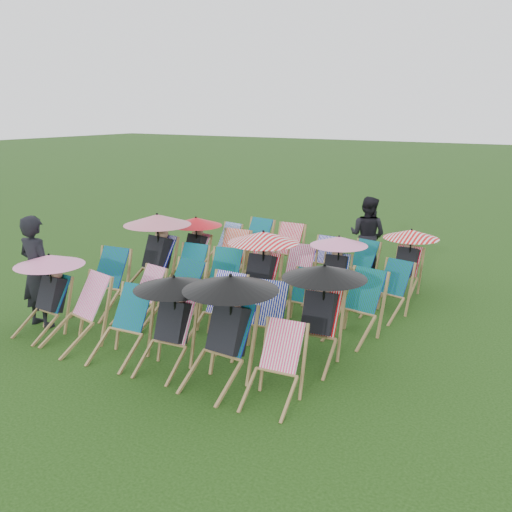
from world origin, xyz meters
The scene contains 33 objects.
ground centered at (0.00, 0.00, 0.00)m, with size 100.00×100.00×0.00m, color black.
deckchair_0 centered at (-1.94, -2.23, 0.63)m, with size 1.01×1.06×1.20m.
deckchair_1 centered at (-1.22, -2.30, 0.49)m, with size 0.81×1.01×0.98m.
deckchair_2 centered at (-0.36, -2.29, 0.47)m, with size 0.69×0.91×0.93m.
deckchair_3 centered at (0.39, -2.20, 0.65)m, with size 1.03×1.10×1.22m.
deckchair_4 centered at (1.23, -2.20, 0.72)m, with size 1.16×1.20×1.37m.
deckchair_5 centered at (1.97, -2.25, 0.43)m, with size 0.66×0.86×0.87m.
deckchair_6 centered at (-1.94, -1.14, 0.50)m, with size 0.77×1.00×1.01m.
deckchair_7 centered at (-1.08, -1.17, 0.42)m, with size 0.67×0.86×0.85m.
deckchair_8 centered at (-0.43, -1.13, 0.51)m, with size 0.77×1.00×1.01m.
deckchair_9 centered at (0.38, -1.16, 0.47)m, with size 0.63×0.88×0.95m.
deckchair_10 centered at (1.17, -1.18, 0.47)m, with size 0.77×0.96×0.94m.
deckchair_11 centered at (1.92, -1.02, 0.69)m, with size 1.11×1.19×1.32m.
deckchair_12 centered at (-1.93, 0.11, 0.76)m, with size 1.21×1.28×1.44m.
deckchair_13 centered at (-1.14, 0.03, 0.47)m, with size 0.71×0.92×0.94m.
deckchair_14 centered at (-0.36, -0.01, 0.48)m, with size 0.79×0.99×0.97m.
deckchair_15 centered at (0.29, 0.14, 0.72)m, with size 1.15×1.21×1.36m.
deckchair_16 centered at (1.09, 0.08, 0.41)m, with size 0.54×0.76×0.82m.
deckchair_17 centered at (2.03, 0.02, 0.48)m, with size 0.75×0.96×0.96m.
deckchair_18 centered at (-1.87, 1.19, 0.64)m, with size 1.02×1.07×1.21m.
deckchair_19 centered at (-1.09, 1.26, 0.49)m, with size 0.70×0.94×0.99m.
deckchair_20 centered at (-0.40, 1.15, 0.42)m, with size 0.58×0.79×0.84m.
deckchair_21 centered at (0.44, 1.18, 0.45)m, with size 0.70×0.90×0.90m.
deckchair_22 centered at (1.14, 1.27, 0.62)m, with size 0.98×1.06×1.17m.
deckchair_23 centered at (2.13, 1.15, 0.43)m, with size 0.71×0.89×0.87m.
deckchair_24 centered at (-1.98, 2.40, 0.42)m, with size 0.64×0.83×0.84m.
deckchair_25 centered at (-1.23, 2.31, 0.51)m, with size 0.77×1.01×1.02m.
deckchair_26 centered at (-0.49, 2.40, 0.49)m, with size 0.68×0.93×0.98m.
deckchair_27 centered at (0.34, 2.39, 0.41)m, with size 0.55×0.76×0.82m.
deckchair_28 centered at (1.14, 2.35, 0.42)m, with size 0.69×0.87×0.85m.
deckchair_29 centered at (2.01, 2.43, 0.62)m, with size 0.99×1.03×1.17m.
person_left centered at (-2.30, -2.07, 0.87)m, with size 0.63×0.42×1.74m, color black.
person_rear centered at (0.94, 3.31, 0.79)m, with size 0.77×0.60×1.58m, color black.
Camera 1 is at (4.90, -7.40, 3.28)m, focal length 40.00 mm.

